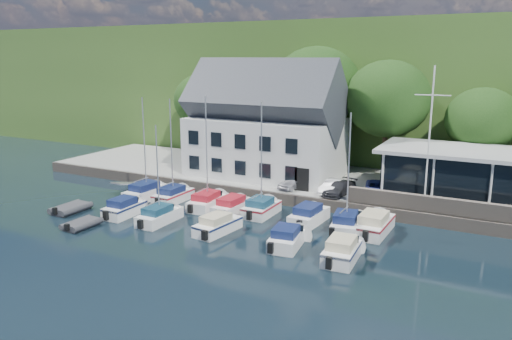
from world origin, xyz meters
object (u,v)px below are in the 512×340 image
object	(u,v)px
harbor_building	(265,130)
boat_r2_0	(124,206)
boat_r1_7	(374,223)
club_pavilion	(465,175)
boat_r1_5	(309,214)
boat_r1_2	(207,158)
boat_r1_1	(172,153)
boat_r1_4	(261,161)
dinghy_1	(82,223)
boat_r2_2	(218,223)
boat_r1_3	(233,204)
boat_r2_3	(287,236)
car_white	(333,186)
car_dgrey	(339,188)
boat_r2_1	(158,169)
car_blue	(377,188)
boat_r1_0	(144,147)
dinghy_0	(71,207)
flagpole	(429,138)
boat_r2_4	(343,248)
boat_r1_6	(349,170)
car_silver	(294,182)

from	to	relation	value
harbor_building	boat_r2_0	world-z (taller)	harbor_building
boat_r1_7	club_pavilion	bearing A→B (deg)	59.66
boat_r1_5	boat_r1_2	bearing A→B (deg)	-174.93
boat_r1_1	boat_r1_4	distance (m)	8.45
club_pavilion	dinghy_1	size ratio (longest dim) A/B	4.54
boat_r2_2	boat_r1_3	bearing A→B (deg)	114.00
boat_r2_3	car_white	bearing A→B (deg)	84.70
car_dgrey	boat_r2_1	distance (m)	15.01
harbor_building	car_blue	xyz separation A→B (m)	(11.57, -2.62, -3.70)
boat_r1_0	dinghy_0	bearing A→B (deg)	-113.83
harbor_building	boat_r1_4	distance (m)	9.69
harbor_building	boat_r2_3	distance (m)	17.02
dinghy_0	boat_r2_2	bearing A→B (deg)	5.70
flagpole	boat_r2_4	size ratio (longest dim) A/B	1.95
car_white	boat_r2_1	world-z (taller)	boat_r2_1
boat_r1_0	boat_r1_6	world-z (taller)	boat_r1_0
flagpole	car_dgrey	bearing A→B (deg)	177.14
car_white	boat_r2_4	distance (m)	11.82
boat_r1_4	car_silver	bearing A→B (deg)	84.53
car_silver	boat_r1_5	world-z (taller)	car_silver
boat_r1_4	boat_r2_3	distance (m)	7.79
car_dgrey	boat_r2_3	world-z (taller)	car_dgrey
boat_r1_7	dinghy_1	xyz separation A→B (m)	(-19.29, -8.72, -0.43)
boat_r1_3	boat_r2_0	distance (m)	8.50
car_blue	dinghy_0	distance (m)	24.92
dinghy_1	car_silver	bearing A→B (deg)	53.19
boat_r1_7	boat_r2_3	distance (m)	6.85
car_silver	boat_r1_0	size ratio (longest dim) A/B	0.36
boat_r1_2	boat_r1_7	size ratio (longest dim) A/B	1.33
harbor_building	boat_r1_6	world-z (taller)	harbor_building
boat_r1_5	boat_r1_0	bearing A→B (deg)	-174.65
club_pavilion	boat_r1_7	bearing A→B (deg)	-121.42
harbor_building	boat_r1_3	world-z (taller)	harbor_building
boat_r1_0	boat_r1_2	bearing A→B (deg)	5.35
car_blue	boat_r1_2	xyz separation A→B (m)	(-12.32, -6.47, 2.58)
car_blue	boat_r1_4	size ratio (longest dim) A/B	0.44
boat_r1_2	boat_r1_7	bearing A→B (deg)	-2.39
car_blue	boat_r1_5	distance (m)	7.22
boat_r2_0	boat_r2_1	world-z (taller)	boat_r2_1
car_silver	dinghy_0	size ratio (longest dim) A/B	1.03
boat_r1_3	dinghy_1	bearing A→B (deg)	-132.07
boat_r1_0	boat_r2_4	size ratio (longest dim) A/B	1.71
car_blue	boat_r2_1	distance (m)	17.77
car_blue	boat_r1_1	xyz separation A→B (m)	(-15.99, -6.27, 2.57)
boat_r1_0	boat_r2_2	size ratio (longest dim) A/B	1.68
car_silver	car_blue	size ratio (longest dim) A/B	0.89
boat_r1_1	dinghy_0	xyz separation A→B (m)	(-5.54, -6.23, -3.84)
club_pavilion	boat_r1_0	distance (m)	26.52
boat_r1_0	boat_r2_3	size ratio (longest dim) A/B	1.84
boat_r1_3	boat_r2_2	xyz separation A→B (m)	(1.35, -4.45, 0.00)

